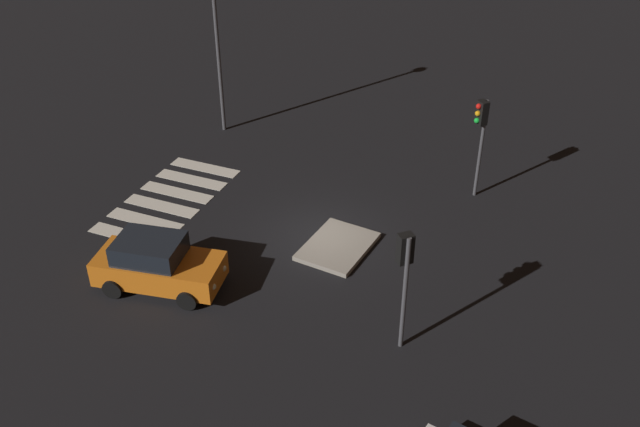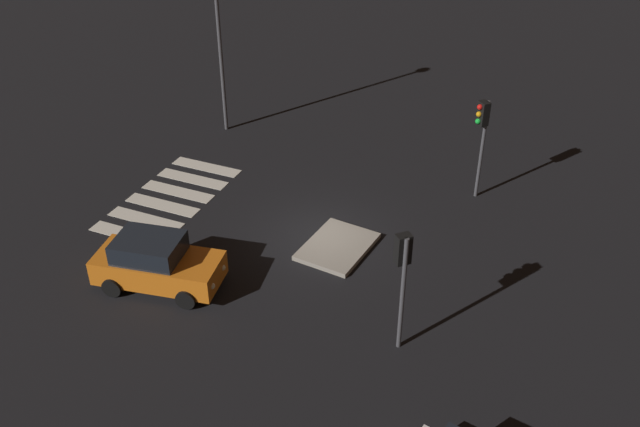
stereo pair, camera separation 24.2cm
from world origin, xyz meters
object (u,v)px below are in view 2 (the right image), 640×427
object	(u,v)px
traffic_light_north	(402,264)
street_lamp	(218,16)
traffic_island	(337,247)
traffic_light_west	(482,126)
car_orange	(156,263)

from	to	relation	value
traffic_light_north	street_lamp	size ratio (longest dim) A/B	0.49
traffic_island	traffic_light_west	distance (m)	7.48
traffic_light_north	street_lamp	bearing A→B (deg)	2.80
car_orange	traffic_light_north	bearing A→B (deg)	-6.47
traffic_island	traffic_light_west	xyz separation A→B (m)	(-5.66, 3.76, 3.14)
traffic_light_north	car_orange	bearing A→B (deg)	47.89
car_orange	traffic_light_north	world-z (taller)	traffic_light_north
car_orange	traffic_light_west	bearing A→B (deg)	39.66
traffic_island	traffic_light_west	world-z (taller)	traffic_light_west
traffic_light_north	traffic_light_west	bearing A→B (deg)	-46.50
traffic_island	traffic_light_north	size ratio (longest dim) A/B	0.77
car_orange	traffic_light_west	xyz separation A→B (m)	(-10.07, 8.61, 2.30)
traffic_island	car_orange	distance (m)	6.61
car_orange	traffic_light_north	distance (m)	8.72
traffic_light_west	car_orange	bearing A→B (deg)	1.88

